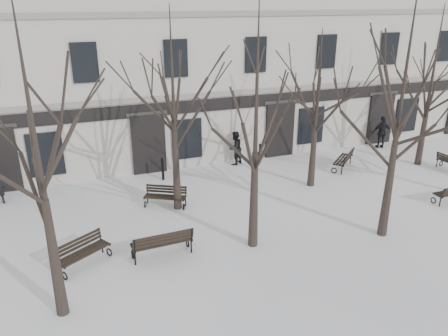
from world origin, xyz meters
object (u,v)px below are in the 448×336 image
tree_1 (257,102)px  tree_2 (403,89)px  bench_3 (165,196)px  tree_0 (34,134)px  bench_4 (344,159)px  bench_1 (162,242)px  bench_0 (82,252)px

tree_1 → tree_2: tree_2 is taller
tree_1 → bench_3: 6.43m
tree_0 → bench_3: bearing=52.7°
tree_1 → bench_4: 9.91m
tree_1 → bench_3: tree_1 is taller
tree_0 → tree_1: (6.24, 1.41, -0.02)m
tree_2 → bench_1: size_ratio=4.19×
tree_0 → tree_1: tree_0 is taller
tree_0 → tree_2: tree_2 is taller
tree_2 → bench_1: tree_2 is taller
tree_0 → bench_4: 15.61m
bench_3 → tree_1: bearing=-33.6°
tree_1 → tree_2: bearing=-11.7°
tree_2 → bench_4: (2.56, 6.02, -4.78)m
tree_2 → bench_3: size_ratio=4.81×
bench_1 → bench_0: bearing=-12.3°
bench_3 → tree_0: bearing=-98.6°
tree_2 → bench_4: tree_2 is taller
bench_3 → bench_1: bearing=-76.1°
bench_1 → bench_3: size_ratio=1.15×
tree_0 → tree_2: size_ratio=0.96×
tree_0 → tree_2: 10.92m
tree_1 → bench_1: size_ratio=3.98×
bench_0 → bench_1: bench_1 is taller
tree_1 → bench_3: size_ratio=4.58×
tree_0 → tree_2: (10.91, 0.44, 0.24)m
tree_2 → bench_3: bearing=143.7°
bench_0 → bench_3: 4.73m
tree_1 → bench_4: bearing=35.0°
tree_1 → bench_3: (-2.10, 4.01, -4.56)m
bench_1 → bench_3: bench_1 is taller
tree_1 → bench_4: tree_1 is taller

